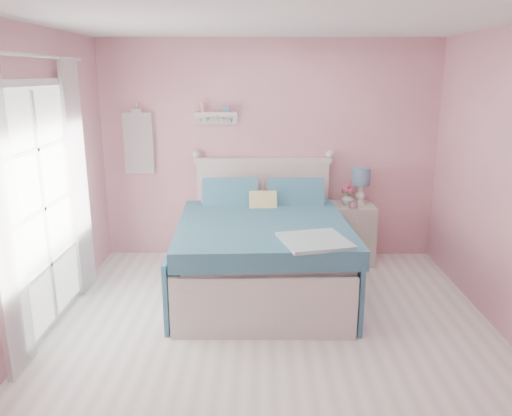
{
  "coord_description": "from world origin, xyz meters",
  "views": [
    {
      "loc": [
        -0.1,
        -3.7,
        2.2
      ],
      "look_at": [
        -0.15,
        1.2,
        0.88
      ],
      "focal_mm": 35.0,
      "sensor_mm": 36.0,
      "label": 1
    }
  ],
  "objects_px": {
    "vase": "(348,198)",
    "nightstand": "(352,233)",
    "teacup": "(353,205)",
    "bed": "(263,251)",
    "table_lamp": "(361,179)"
  },
  "relations": [
    {
      "from": "vase",
      "to": "nightstand",
      "type": "bearing_deg",
      "value": -15.62
    },
    {
      "from": "teacup",
      "to": "vase",
      "type": "bearing_deg",
      "value": 102.56
    },
    {
      "from": "bed",
      "to": "nightstand",
      "type": "xyz_separation_m",
      "value": [
        1.07,
        0.8,
        -0.06
      ]
    },
    {
      "from": "nightstand",
      "to": "table_lamp",
      "type": "xyz_separation_m",
      "value": [
        0.08,
        0.05,
        0.65
      ]
    },
    {
      "from": "bed",
      "to": "table_lamp",
      "type": "bearing_deg",
      "value": 33.36
    },
    {
      "from": "bed",
      "to": "nightstand",
      "type": "distance_m",
      "value": 1.34
    },
    {
      "from": "bed",
      "to": "vase",
      "type": "relative_size",
      "value": 14.66
    },
    {
      "from": "bed",
      "to": "teacup",
      "type": "relative_size",
      "value": 22.25
    },
    {
      "from": "bed",
      "to": "teacup",
      "type": "distance_m",
      "value": 1.27
    },
    {
      "from": "table_lamp",
      "to": "teacup",
      "type": "xyz_separation_m",
      "value": [
        -0.11,
        -0.2,
        -0.26
      ]
    },
    {
      "from": "vase",
      "to": "teacup",
      "type": "xyz_separation_m",
      "value": [
        0.04,
        -0.17,
        -0.04
      ]
    },
    {
      "from": "table_lamp",
      "to": "vase",
      "type": "distance_m",
      "value": 0.27
    },
    {
      "from": "bed",
      "to": "nightstand",
      "type": "height_order",
      "value": "bed"
    },
    {
      "from": "bed",
      "to": "vase",
      "type": "bearing_deg",
      "value": 36.36
    },
    {
      "from": "vase",
      "to": "bed",
      "type": "bearing_deg",
      "value": -140.62
    }
  ]
}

